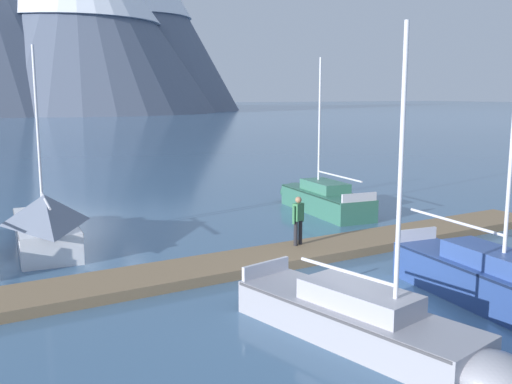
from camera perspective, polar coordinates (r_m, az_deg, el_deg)
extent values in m
plane|color=#426689|center=(16.35, 10.21, -10.03)|extent=(700.00, 700.00, 0.00)
cone|color=slate|center=(189.75, -17.24, 16.81)|extent=(83.23, 83.23, 61.50)
cone|color=slate|center=(207.16, -11.78, 16.63)|extent=(69.55, 69.55, 63.28)
cube|color=#846B4C|center=(19.43, 2.82, -6.25)|extent=(24.29, 3.28, 0.30)
cylinder|color=#38383D|center=(18.71, 4.42, -6.99)|extent=(23.23, 1.34, 0.24)
cylinder|color=#38383D|center=(20.19, 1.35, -5.73)|extent=(23.23, 1.34, 0.24)
cube|color=white|center=(22.16, -19.92, -3.87)|extent=(2.29, 5.63, 1.03)
ellipsoid|color=white|center=(25.21, -20.49, -2.32)|extent=(1.76, 2.23, 0.98)
cube|color=slate|center=(22.06, -19.99, -2.66)|extent=(2.32, 5.53, 0.06)
cylinder|color=silver|center=(22.34, -20.59, 5.50)|extent=(0.10, 0.10, 6.12)
cylinder|color=silver|center=(20.94, -19.93, -0.77)|extent=(0.32, 3.32, 0.08)
pyramid|color=slate|center=(21.55, -19.99, -1.51)|extent=(2.46, 4.55, 0.97)
cube|color=#93939E|center=(13.51, 9.48, -12.48)|extent=(3.01, 6.20, 0.80)
ellipsoid|color=#93939E|center=(11.93, 22.08, -16.17)|extent=(1.74, 1.71, 0.76)
cube|color=#424247|center=(13.38, 9.53, -11.04)|extent=(3.02, 6.09, 0.06)
cylinder|color=silver|center=(11.99, 13.98, 1.53)|extent=(0.10, 0.10, 6.04)
cylinder|color=silver|center=(13.29, 8.76, -7.69)|extent=(0.68, 2.65, 0.08)
cube|color=#A0A0AB|center=(13.20, 10.07, -10.10)|extent=(1.77, 2.89, 0.46)
cube|color=silver|center=(15.20, 0.97, -7.50)|extent=(1.53, 0.44, 0.36)
cube|color=navy|center=(16.57, 21.51, -8.40)|extent=(2.08, 5.94, 1.04)
cube|color=#121D39|center=(16.44, 21.62, -6.80)|extent=(2.11, 5.83, 0.06)
cylinder|color=silver|center=(17.12, 18.79, -2.74)|extent=(0.42, 3.68, 0.08)
cube|color=#2F4A8A|center=(16.27, 22.04, -5.98)|extent=(1.32, 2.71, 0.47)
cube|color=silver|center=(18.42, 15.49, -4.03)|extent=(1.40, 0.23, 0.36)
cube|color=#336B56|center=(27.20, 6.88, -0.99)|extent=(2.38, 5.83, 0.99)
ellipsoid|color=#336B56|center=(29.91, 3.90, 0.02)|extent=(1.73, 1.81, 0.94)
cube|color=#163027|center=(27.12, 6.89, -0.05)|extent=(2.41, 5.72, 0.06)
cylinder|color=silver|center=(27.44, 6.23, 6.59)|extent=(0.10, 0.10, 6.12)
cylinder|color=silver|center=(26.06, 8.12, 1.53)|extent=(0.43, 3.68, 0.08)
cube|color=#3A7560|center=(27.20, 6.76, 0.56)|extent=(1.53, 2.66, 0.46)
cube|color=silver|center=(24.76, 10.08, -0.53)|extent=(1.67, 0.26, 0.36)
cylinder|color=#232328|center=(20.24, 4.36, -3.93)|extent=(0.14, 0.14, 0.86)
cylinder|color=#232328|center=(20.04, 3.91, -4.06)|extent=(0.14, 0.14, 0.86)
cube|color=#387A4C|center=(19.98, 4.16, -1.96)|extent=(0.43, 0.34, 0.60)
sphere|color=#A37556|center=(19.90, 4.18, -0.77)|extent=(0.22, 0.22, 0.22)
cylinder|color=#387A4C|center=(20.19, 4.59, -2.05)|extent=(0.09, 0.09, 0.62)
cylinder|color=#387A4C|center=(19.80, 3.72, -2.27)|extent=(0.09, 0.09, 0.62)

